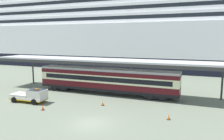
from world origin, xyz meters
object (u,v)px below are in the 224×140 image
object	(u,v)px
cruise_ship	(169,32)
train_carriage	(106,80)
traffic_cone_near	(103,103)
traffic_cone_far	(43,107)
service_truck	(32,95)
traffic_cone_mid	(168,117)

from	to	relation	value
cruise_ship	train_carriage	bearing A→B (deg)	-96.37
traffic_cone_near	traffic_cone_far	xyz separation A→B (m)	(-6.16, -4.59, 0.03)
train_carriage	service_truck	world-z (taller)	train_carriage
service_truck	traffic_cone_far	size ratio (longest dim) A/B	7.26
cruise_ship	traffic_cone_near	xyz separation A→B (m)	(-2.26, -45.72, -10.68)
cruise_ship	traffic_cone_near	size ratio (longest dim) A/B	257.26
traffic_cone_far	traffic_cone_mid	bearing A→B (deg)	9.19
service_truck	traffic_cone_near	xyz separation A→B (m)	(9.89, 2.29, -0.66)
service_truck	traffic_cone_mid	size ratio (longest dim) A/B	8.31
train_carriage	service_truck	size ratio (longest dim) A/B	4.37
train_carriage	traffic_cone_far	distance (m)	11.66
train_carriage	traffic_cone_mid	distance (m)	14.02
train_carriage	service_truck	xyz separation A→B (m)	(-7.74, -8.48, -1.32)
cruise_ship	traffic_cone_near	bearing A→B (deg)	-92.83
train_carriage	service_truck	distance (m)	11.56
train_carriage	traffic_cone_far	size ratio (longest dim) A/B	31.70
service_truck	traffic_cone_near	size ratio (longest dim) A/B	7.99
cruise_ship	traffic_cone_far	size ratio (longest dim) A/B	233.51
traffic_cone_near	traffic_cone_far	world-z (taller)	traffic_cone_far
train_carriage	cruise_ship	bearing A→B (deg)	83.63
traffic_cone_mid	service_truck	bearing A→B (deg)	-179.56
traffic_cone_near	cruise_ship	bearing A→B (deg)	87.17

